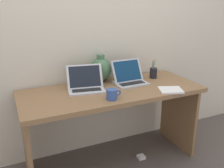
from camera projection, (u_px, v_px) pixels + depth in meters
name	position (u px, v px, depth m)	size (l,w,h in m)	color
ground_plane	(112.00, 161.00, 2.47)	(6.00, 6.00, 0.00)	#564C47
back_wall	(96.00, 34.00, 2.40)	(4.40, 0.04, 2.40)	beige
desk	(112.00, 105.00, 2.28)	(1.61, 0.65, 0.75)	olive
laptop_left	(86.00, 84.00, 2.21)	(0.35, 0.29, 0.21)	silver
laptop_right	(129.00, 77.00, 2.38)	(0.31, 0.24, 0.21)	#B2B2B7
green_vase	(101.00, 69.00, 2.42)	(0.20, 0.20, 0.26)	#47704C
notebook_stack	(171.00, 90.00, 2.19)	(0.19, 0.16, 0.02)	white
coffee_mug	(112.00, 94.00, 2.00)	(0.12, 0.09, 0.09)	#335199
pen_cup	(153.00, 73.00, 2.53)	(0.07, 0.07, 0.19)	black
power_brick	(141.00, 157.00, 2.51)	(0.07, 0.07, 0.03)	white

